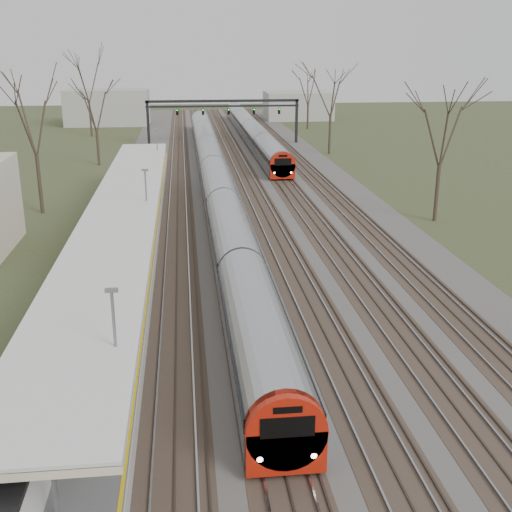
{
  "coord_description": "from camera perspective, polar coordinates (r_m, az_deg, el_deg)",
  "views": [
    {
      "loc": [
        -5.36,
        -4.65,
        13.12
      ],
      "look_at": [
        -1.56,
        28.91,
        2.0
      ],
      "focal_mm": 45.0,
      "sensor_mm": 36.0,
      "label": 1
    }
  ],
  "objects": [
    {
      "name": "tree_east_far",
      "position": [
        50.84,
        16.26,
        10.93
      ],
      "size": [
        5.0,
        5.0,
        10.3
      ],
      "color": "#2D231C",
      "rests_on": "ground"
    },
    {
      "name": "tree_west_far",
      "position": [
        54.16,
        -19.27,
        11.83
      ],
      "size": [
        5.5,
        5.5,
        11.33
      ],
      "color": "#2D231C",
      "rests_on": "ground"
    },
    {
      "name": "platform",
      "position": [
        44.15,
        -10.99,
        1.27
      ],
      "size": [
        3.5,
        69.0,
        1.0
      ],
      "primitive_type": "cube",
      "color": "#9E9B93",
      "rests_on": "ground"
    },
    {
      "name": "train_far",
      "position": [
        94.18,
        -0.42,
        11.12
      ],
      "size": [
        2.62,
        60.21,
        3.05
      ],
      "color": "#989BA2",
      "rests_on": "ground"
    },
    {
      "name": "train_near",
      "position": [
        62.76,
        -3.78,
        7.49
      ],
      "size": [
        2.62,
        90.21,
        3.05
      ],
      "color": "#989BA2",
      "rests_on": "ground"
    },
    {
      "name": "canopy",
      "position": [
        38.91,
        -11.75,
        4.18
      ],
      "size": [
        4.1,
        50.0,
        3.11
      ],
      "color": "slate",
      "rests_on": "platform"
    },
    {
      "name": "track_bed",
      "position": [
        61.32,
        -1.06,
        5.92
      ],
      "size": [
        24.0,
        160.0,
        0.22
      ],
      "color": "#474442",
      "rests_on": "ground"
    },
    {
      "name": "signal_gantry",
      "position": [
        90.19,
        -2.93,
        12.97
      ],
      "size": [
        21.0,
        0.59,
        6.08
      ],
      "color": "black",
      "rests_on": "ground"
    }
  ]
}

